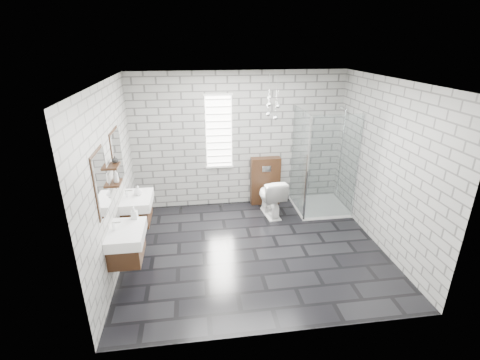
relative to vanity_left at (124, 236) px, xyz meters
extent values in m
cube|color=black|center=(1.91, 0.58, -0.77)|extent=(4.20, 3.60, 0.02)
cube|color=white|center=(1.91, 0.58, 1.95)|extent=(4.20, 3.60, 0.02)
cube|color=#999994|center=(1.91, 2.39, 0.59)|extent=(4.20, 0.02, 2.70)
cube|color=#999994|center=(1.91, -1.23, 0.59)|extent=(4.20, 0.02, 2.70)
cube|color=#999994|center=(-0.20, 0.58, 0.59)|extent=(0.02, 3.60, 2.70)
cube|color=#999994|center=(4.02, 0.58, 0.59)|extent=(0.02, 3.60, 2.70)
cube|color=#392111|center=(0.02, 0.00, -0.21)|extent=(0.42, 0.62, 0.30)
cube|color=silver|center=(0.22, 0.00, -0.18)|extent=(0.02, 0.35, 0.01)
cube|color=white|center=(0.04, 0.00, 0.02)|extent=(0.47, 0.70, 0.15)
cylinder|color=silver|center=(-0.11, 0.00, 0.15)|extent=(0.04, 0.04, 0.12)
cylinder|color=silver|center=(-0.06, 0.00, 0.20)|extent=(0.10, 0.02, 0.02)
cube|color=white|center=(-0.17, 0.00, 0.79)|extent=(0.03, 0.55, 0.80)
cube|color=#392111|center=(-0.19, 0.00, 0.79)|extent=(0.01, 0.59, 0.84)
cube|color=#392111|center=(0.02, 1.06, -0.21)|extent=(0.42, 0.62, 0.30)
cube|color=silver|center=(0.22, 1.06, -0.18)|extent=(0.02, 0.35, 0.01)
cube|color=white|center=(0.04, 1.06, 0.02)|extent=(0.47, 0.70, 0.15)
cylinder|color=silver|center=(-0.11, 1.06, 0.15)|extent=(0.04, 0.04, 0.12)
cylinder|color=silver|center=(-0.06, 1.06, 0.20)|extent=(0.10, 0.02, 0.02)
cube|color=white|center=(-0.17, 1.06, 0.79)|extent=(0.03, 0.55, 0.80)
cube|color=#392111|center=(-0.19, 1.06, 0.79)|extent=(0.01, 0.59, 0.84)
cube|color=#392111|center=(-0.12, 0.53, 0.56)|extent=(0.14, 0.30, 0.03)
cube|color=#392111|center=(-0.12, 0.53, 0.82)|extent=(0.14, 0.30, 0.03)
cube|color=white|center=(1.51, 2.36, 0.79)|extent=(0.50, 0.02, 1.40)
cube|color=silver|center=(1.51, 2.35, 1.51)|extent=(0.56, 0.04, 0.04)
cube|color=silver|center=(1.51, 2.35, 0.07)|extent=(0.56, 0.04, 0.04)
cube|color=silver|center=(1.51, 2.34, 0.16)|extent=(0.48, 0.01, 0.02)
cube|color=silver|center=(1.51, 2.34, 0.30)|extent=(0.48, 0.01, 0.02)
cube|color=silver|center=(1.51, 2.34, 0.44)|extent=(0.48, 0.01, 0.02)
cube|color=silver|center=(1.51, 2.34, 0.58)|extent=(0.48, 0.01, 0.02)
cube|color=silver|center=(1.51, 2.34, 0.72)|extent=(0.48, 0.01, 0.02)
cube|color=silver|center=(1.51, 2.34, 0.86)|extent=(0.48, 0.01, 0.02)
cube|color=silver|center=(1.51, 2.34, 1.00)|extent=(0.48, 0.01, 0.02)
cube|color=silver|center=(1.51, 2.34, 1.14)|extent=(0.48, 0.01, 0.02)
cube|color=silver|center=(1.51, 2.34, 1.28)|extent=(0.48, 0.01, 0.03)
cube|color=silver|center=(1.51, 2.34, 1.42)|extent=(0.48, 0.01, 0.03)
cube|color=#392111|center=(2.44, 2.28, -0.26)|extent=(0.60, 0.20, 1.00)
cube|color=silver|center=(2.44, 2.17, 0.04)|extent=(0.18, 0.01, 0.12)
cube|color=white|center=(3.51, 1.88, -0.73)|extent=(1.00, 1.00, 0.06)
cube|color=silver|center=(3.51, 1.39, 0.27)|extent=(1.00, 0.01, 2.00)
cube|color=silver|center=(3.02, 1.88, 0.27)|extent=(0.01, 1.00, 2.00)
cube|color=silver|center=(3.02, 1.39, 0.27)|extent=(0.03, 0.03, 2.00)
cube|color=silver|center=(3.99, 1.39, 0.27)|extent=(0.03, 0.03, 2.00)
cylinder|color=silver|center=(3.95, 2.08, 0.34)|extent=(0.02, 0.02, 1.80)
cylinder|color=silver|center=(3.87, 2.08, 1.26)|extent=(0.14, 0.14, 0.02)
sphere|color=silver|center=(2.38, 1.88, 1.39)|extent=(0.09, 0.09, 0.09)
cylinder|color=silver|center=(2.38, 1.88, 1.69)|extent=(0.01, 0.01, 0.51)
sphere|color=silver|center=(2.52, 1.91, 1.13)|extent=(0.09, 0.09, 0.09)
cylinder|color=silver|center=(2.52, 1.91, 1.56)|extent=(0.01, 0.01, 0.76)
sphere|color=silver|center=(2.42, 2.02, 1.49)|extent=(0.09, 0.09, 0.09)
cylinder|color=silver|center=(2.42, 2.02, 1.74)|extent=(0.01, 0.01, 0.41)
sphere|color=silver|center=(2.40, 1.97, 1.20)|extent=(0.09, 0.09, 0.09)
cylinder|color=silver|center=(2.40, 1.97, 1.59)|extent=(0.01, 0.01, 0.70)
sphere|color=silver|center=(2.57, 1.98, 1.33)|extent=(0.09, 0.09, 0.09)
cylinder|color=silver|center=(2.57, 1.98, 1.66)|extent=(0.01, 0.01, 0.57)
imported|color=white|center=(2.44, 1.75, -0.37)|extent=(0.52, 0.80, 0.77)
imported|color=#B2B2B2|center=(0.12, 0.29, 0.19)|extent=(0.09, 0.09, 0.19)
imported|color=#B2B2B2|center=(0.06, 1.12, 0.18)|extent=(0.16, 0.16, 0.17)
imported|color=#B2B2B2|center=(-0.11, 0.52, 0.68)|extent=(0.09, 0.09, 0.20)
imported|color=#B2B2B2|center=(-0.11, 0.62, 0.89)|extent=(0.12, 0.12, 0.10)
camera|label=1|loc=(1.00, -4.26, 2.48)|focal=26.00mm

